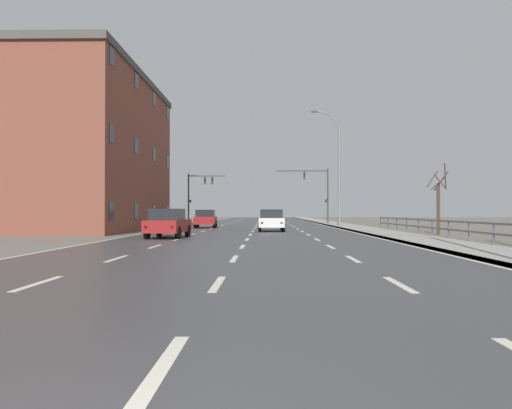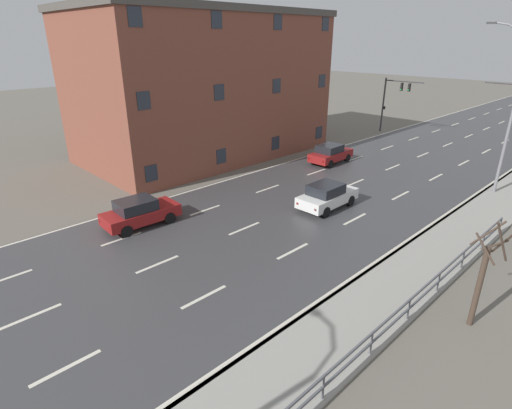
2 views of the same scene
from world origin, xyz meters
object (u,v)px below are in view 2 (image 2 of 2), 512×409
(car_mid_centre, at_px, (331,154))
(car_distant, at_px, (140,212))
(car_far_left, at_px, (327,196))
(traffic_signal_left, at_px, (393,96))
(brick_building, at_px, (204,85))
(street_lamp_midground, at_px, (509,115))

(car_mid_centre, bearing_deg, car_distant, -92.25)
(car_mid_centre, bearing_deg, car_far_left, -57.18)
(traffic_signal_left, distance_m, car_far_left, 23.95)
(car_far_left, relative_size, car_distant, 0.98)
(car_mid_centre, relative_size, brick_building, 0.20)
(street_lamp_midground, xyz_separation_m, traffic_signal_left, (-14.29, 12.19, -1.25))
(street_lamp_midground, relative_size, traffic_signal_left, 1.84)
(brick_building, bearing_deg, car_mid_centre, 28.95)
(car_far_left, bearing_deg, brick_building, 169.93)
(street_lamp_midground, xyz_separation_m, car_mid_centre, (-11.72, -2.09, -4.36))
(street_lamp_midground, distance_m, brick_building, 22.72)
(street_lamp_midground, bearing_deg, brick_building, -160.80)
(street_lamp_midground, relative_size, brick_building, 0.51)
(car_mid_centre, relative_size, car_distant, 1.00)
(car_far_left, xyz_separation_m, brick_building, (-15.34, 2.63, 5.13))
(car_mid_centre, relative_size, car_far_left, 1.01)
(traffic_signal_left, distance_m, brick_building, 21.01)
(car_distant, bearing_deg, car_mid_centre, 92.49)
(car_mid_centre, bearing_deg, brick_building, -153.27)
(car_mid_centre, distance_m, car_distant, 17.44)
(street_lamp_midground, height_order, brick_building, brick_building)
(traffic_signal_left, xyz_separation_m, car_mid_centre, (2.57, -14.28, -3.11))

